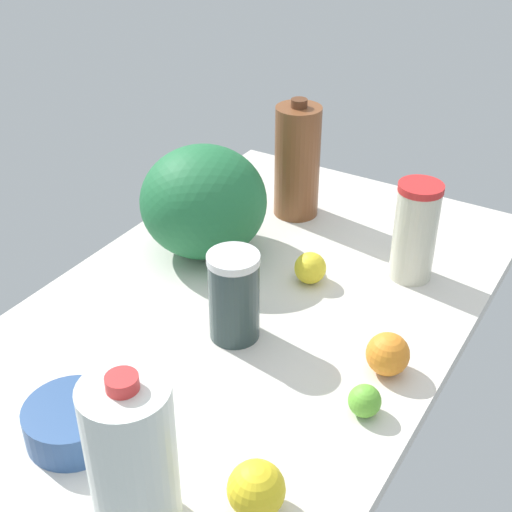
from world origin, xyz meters
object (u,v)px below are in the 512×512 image
Objects in this scene: shaker_bottle at (234,296)px; lime_by_jug at (365,401)px; watermelon at (204,202)px; tumbler_cup at (415,231)px; mixing_bowl at (73,422)px; lemon_far_back at (310,268)px; orange_loose at (388,354)px; lemon_near_front at (256,489)px; milk_jug at (132,459)px; chocolate_milk_jug at (297,162)px.

shaker_bottle is 3.22× the size of lime_by_jug.
tumbler_cup is at bearing 107.86° from watermelon.
shaker_bottle is 34.14cm from mixing_bowl.
lemon_far_back is 0.87× the size of orange_loose.
lemon_near_front reaches higher than orange_loose.
watermelon reaches higher than lemon_near_front.
watermelon reaches higher than lemon_far_back.
orange_loose is (-4.88, 26.87, -4.74)cm from shaker_bottle.
lemon_near_front is at bearing 2.61° from tumbler_cup.
tumbler_cup is 64.70cm from lemon_near_front.
watermelon is 67.71cm from lemon_near_front.
mixing_bowl is at bearing -110.63° from milk_jug.
lime_by_jug is (11.00, 0.83, -1.05)cm from orange_loose.
watermelon reaches higher than shaker_bottle.
milk_jug is (39.65, 10.64, 3.44)cm from shaker_bottle.
lemon_near_front is at bearing 95.40° from mixing_bowl.
shaker_bottle is 2.64× the size of lemon_far_back.
watermelon is at bearing -88.09° from lemon_far_back.
orange_loose is (29.38, 7.09, -6.58)cm from tumbler_cup.
chocolate_milk_jug is at bearing -142.20° from lime_by_jug.
watermelon is 25.97cm from chocolate_milk_jug.
watermelon reaches higher than tumbler_cup.
tumbler_cup is at bearing -166.43° from orange_loose.
watermelon is at bearing -108.79° from orange_loose.
chocolate_milk_jug is at bearing -145.85° from lemon_far_back.
milk_jug is 0.92× the size of chocolate_milk_jug.
lemon_near_front is (-2.84, 30.00, 1.04)cm from mixing_bowl.
chocolate_milk_jug is at bearing -176.24° from mixing_bowl.
mixing_bowl is 44.06cm from lime_by_jug.
orange_loose is 11.08cm from lime_by_jug.
chocolate_milk_jug reaches higher than shaker_bottle.
shaker_bottle is at bearing -79.70° from orange_loose.
lime_by_jug is (-26.78, 34.99, -0.29)cm from mixing_bowl.
lime_by_jug is (40.38, 7.92, -7.64)cm from tumbler_cup.
lime_by_jug is at bearing 77.55° from shaker_bottle.
chocolate_milk_jug is at bearing -164.85° from milk_jug.
lemon_near_front is at bearing 37.07° from shaker_bottle.
chocolate_milk_jug is at bearing -164.74° from shaker_bottle.
watermelon is 1.28× the size of tumbler_cup.
watermelon is 1.82× the size of mixing_bowl.
chocolate_milk_jug is 3.48× the size of lemon_near_front.
lemon_far_back is at bearing -159.84° from lemon_near_front.
shaker_bottle reaches higher than mixing_bowl.
milk_jug is 62.62cm from lemon_far_back.
mixing_bowl is (78.55, 5.17, -10.03)cm from chocolate_milk_jug.
mixing_bowl is at bearing -21.95° from tumbler_cup.
mixing_bowl is 2.25× the size of lemon_far_back.
shaker_bottle reaches higher than lime_by_jug.
lime_by_jug is (51.77, 40.16, -10.32)cm from chocolate_milk_jug.
lemon_far_back is 37.00cm from lime_by_jug.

